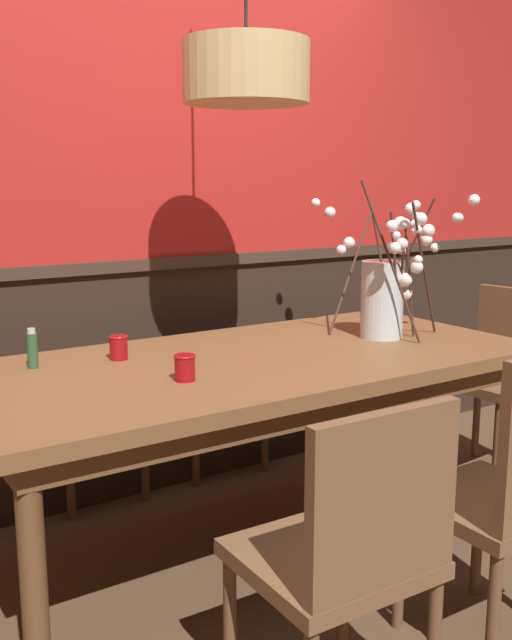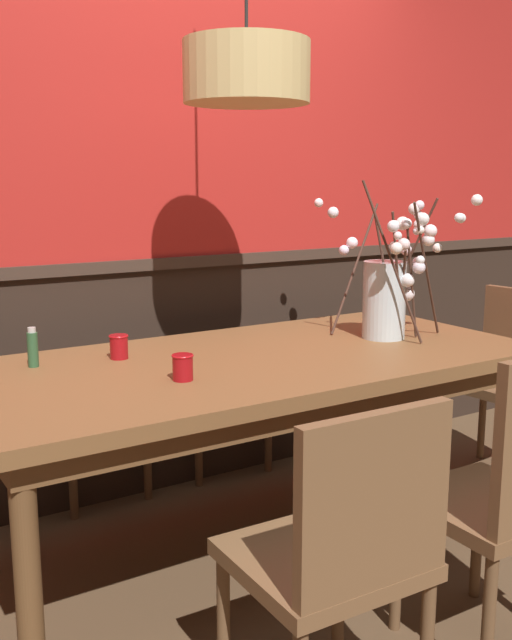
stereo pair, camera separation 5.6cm
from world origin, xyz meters
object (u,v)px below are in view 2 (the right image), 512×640
Objects in this scene: chair_far_side_right at (210,363)px; candle_holder_nearer_center at (119,347)px; dining_table at (256,378)px; pendant_lamp at (246,72)px; candle_holder_nearer_edge at (183,367)px; condiment_bottle at (33,348)px; chair_head_east_end at (503,371)px; chair_far_side_left at (86,382)px; chair_near_side_right at (510,490)px; chair_near_side_left at (341,550)px; vase_with_blossoms at (389,290)px.

candle_holder_nearer_center is (-0.74, -0.69, 0.31)m from chair_far_side_right.
pendant_lamp reaches higher than dining_table.
condiment_bottle is at bearing 129.81° from candle_holder_nearer_edge.
chair_far_side_right reaches higher than chair_head_east_end.
pendant_lamp is (0.01, 0.08, 1.08)m from dining_table.
chair_far_side_left is at bearing 81.65° from candle_holder_nearer_center.
candle_holder_nearer_edge is at bearing -91.92° from chair_far_side_left.
condiment_bottle is at bearing -148.04° from chair_far_side_right.
chair_far_side_left reaches higher than dining_table.
chair_near_side_right is at bearing -57.35° from candle_holder_nearer_center.
chair_near_side_left is 0.99× the size of chair_far_side_right.
vase_with_blossoms is 1.09m from candle_holder_nearer_center.
candle_holder_nearer_edge is at bearing -122.30° from chair_far_side_right.
chair_near_side_right is 1.44× the size of vase_with_blossoms.
chair_far_side_right is 1.06m from candle_holder_nearer_center.
candle_holder_nearer_center is at bearing 173.84° from chair_head_east_end.
pendant_lamp is at bearing 171.36° from vase_with_blossoms.
chair_far_side_left is 0.77× the size of pendant_lamp.
pendant_lamp is at bearing 105.86° from chair_near_side_right.
chair_near_side_right is at bearing -110.26° from vase_with_blossoms.
chair_near_side_right is at bearing -49.20° from condiment_bottle.
pendant_lamp reaches higher than chair_far_side_right.
chair_far_side_right is 1.37× the size of vase_with_blossoms.
chair_far_side_right is (0.02, 1.82, -0.01)m from chair_near_side_right.
chair_head_east_end is 1.87m from pendant_lamp.
candle_holder_nearer_center is (-0.73, 1.13, 0.29)m from chair_near_side_right.
chair_far_side_right is at bearing 108.68° from vase_with_blossoms.
chair_near_side_left is at bearing -83.96° from candle_holder_nearer_center.
candle_holder_nearer_edge is at bearing -157.46° from dining_table.
chair_far_side_left is 0.95× the size of chair_near_side_right.
condiment_bottle is 0.12× the size of pendant_lamp.
chair_near_side_right is at bearing -74.14° from pendant_lamp.
chair_far_side_left is 1.92m from chair_near_side_right.
chair_far_side_right is 1.08m from vase_with_blossoms.
chair_far_side_right reaches higher than chair_near_side_left.
chair_head_east_end is 0.76× the size of pendant_lamp.
dining_table is at bearing -97.66° from pendant_lamp.
chair_near_side_left reaches higher than dining_table.
candle_holder_nearer_edge is at bearing 131.36° from chair_near_side_right.
pendant_lamp is (0.74, -0.19, 0.93)m from condiment_bottle.
dining_table is 2.34× the size of chair_head_east_end.
chair_near_side_right is at bearing -139.89° from chair_head_east_end.
condiment_bottle is (-1.35, 0.29, -0.13)m from vase_with_blossoms.
pendant_lamp reaches higher than condiment_bottle.
candle_holder_nearer_edge is at bearing 94.23° from chair_near_side_left.
candle_holder_nearer_edge is (-0.68, -1.07, 0.31)m from chair_far_side_right.
chair_far_side_right reaches higher than candle_holder_nearer_edge.
vase_with_blossoms reaches higher than chair_far_side_right.
candle_holder_nearer_edge is 0.56m from condiment_bottle.
dining_table is 0.98m from chair_far_side_left.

